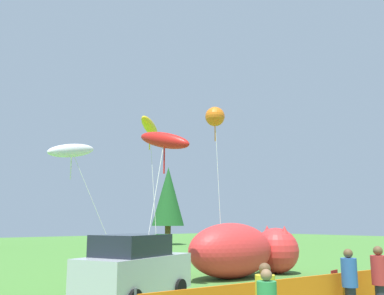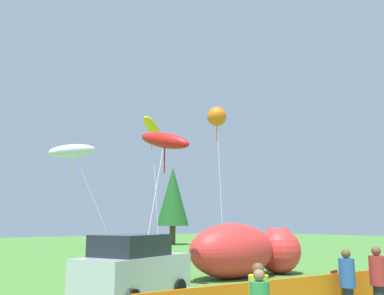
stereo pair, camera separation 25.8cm
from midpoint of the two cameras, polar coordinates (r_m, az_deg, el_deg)
name	(u,v)px [view 1 (the left image)]	position (r m, az deg, el deg)	size (l,w,h in m)	color
parked_car	(134,268)	(14.10, -8.33, -15.60)	(4.32, 3.12, 2.01)	#B7BCC1
folding_chair	(339,283)	(14.95, 18.55, -16.74)	(0.62, 0.62, 0.88)	maroon
inflatable_cat	(243,252)	(19.63, 6.49, -13.66)	(6.16, 2.51, 2.36)	red
spectator_in_black_shirt	(380,280)	(12.04, 23.19, -15.90)	(0.39, 0.39, 1.81)	#2D2D38
spectator_in_grey_shirt	(350,282)	(11.62, 19.67, -16.52)	(0.38, 0.38, 1.75)	#2D2D38
kite_orange_flower	(215,117)	(22.25, 2.75, 4.09)	(1.39, 1.91, 8.30)	silver
kite_yellow_hero	(150,127)	(24.07, -5.95, 2.70)	(2.73, 3.25, 8.20)	silver
kite_white_ghost	(72,151)	(20.02, -16.09, -0.42)	(3.67, 1.96, 6.18)	silver
kite_red_lizard	(164,141)	(16.58, -4.16, 0.92)	(2.75, 2.83, 6.16)	silver
horizon_tree_west	(168,197)	(46.34, -3.36, -6.54)	(3.46, 3.46, 8.25)	brown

